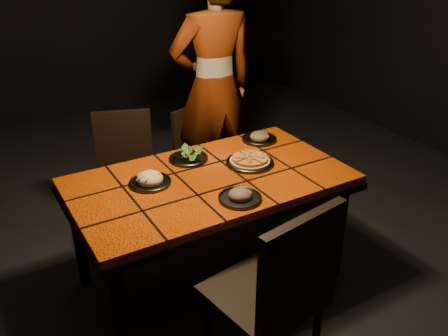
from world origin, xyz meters
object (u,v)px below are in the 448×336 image
chair_far_right (199,151)px  diner (214,88)px  chair_far_left (126,166)px  plate_pasta (150,180)px  plate_pizza (250,161)px  chair_near (279,290)px  dining_table (210,189)px

chair_far_right → diner: bearing=-7.3°
chair_far_right → diner: diner is taller
chair_far_left → diner: 0.90m
plate_pasta → diner: bearing=43.1°
chair_far_left → diner: size_ratio=0.47×
chair_far_right → diner: 0.51m
chair_far_left → plate_pizza: size_ratio=3.04×
chair_far_left → chair_near: bearing=-66.5°
dining_table → chair_far_right: (0.39, 0.90, -0.20)m
dining_table → chair_far_left: (-0.23, 0.85, -0.15)m
dining_table → diner: bearing=59.3°
plate_pasta → chair_near: bearing=-77.4°
chair_far_left → diner: (0.78, 0.08, 0.44)m
chair_far_left → chair_far_right: (0.62, 0.05, -0.05)m
dining_table → plate_pasta: 0.36m
diner → chair_far_left: bearing=10.5°
dining_table → plate_pizza: bearing=5.9°
chair_near → plate_pizza: 0.99m
plate_pizza → chair_far_right: bearing=83.8°
chair_near → chair_far_right: size_ratio=1.26×
plate_pasta → plate_pizza: bearing=-6.5°
plate_pasta → chair_far_left: bearing=82.3°
chair_near → chair_far_left: (-0.11, 1.69, -0.08)m
chair_near → dining_table: bearing=-107.0°
chair_near → chair_far_right: 1.82m
diner → plate_pasta: (-0.88, -0.83, -0.19)m
chair_far_left → chair_far_right: size_ratio=1.10×
chair_near → chair_far_left: bearing=-95.2°
chair_near → plate_pasta: bearing=-86.4°
diner → plate_pizza: (-0.25, -0.90, -0.19)m
chair_near → plate_pasta: (-0.21, 0.95, 0.18)m
chair_far_left → chair_far_right: bearing=24.3°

